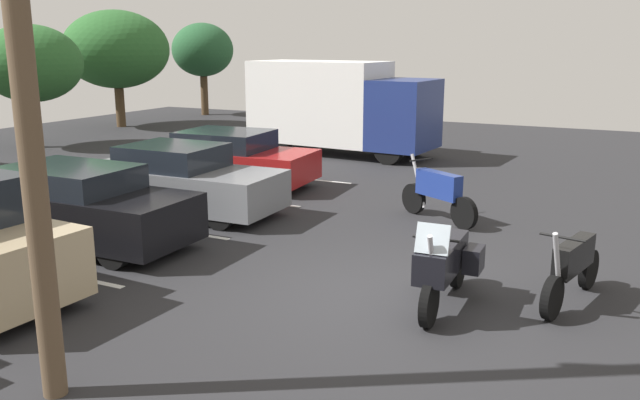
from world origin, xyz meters
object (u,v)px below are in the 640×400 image
Objects in this scene: motorcycle_touring at (444,264)px; utility_pole at (20,42)px; car_grey at (178,181)px; car_red at (228,159)px; car_black at (75,206)px; motorcycle_third at (438,193)px; box_truck at (339,106)px; motorcycle_second at (572,267)px.

utility_pole is at bearing 144.24° from motorcycle_touring.
car_grey reaches higher than motorcycle_touring.
car_black is at bearing -175.49° from car_red.
motorcycle_third is 0.31× the size of box_truck.
motorcycle_second is 0.46× the size of car_red.
car_grey is 2.93m from car_red.
car_grey is at bearing -178.53° from box_truck.
motorcycle_second is 4.65m from motorcycle_third.
car_black is 1.01× the size of car_red.
car_red is (2.86, 0.65, -0.01)m from car_grey.
utility_pole is (-9.65, -4.36, 2.96)m from car_red.
motorcycle_second is (0.98, -1.59, -0.11)m from motorcycle_touring.
motorcycle_third is 0.42× the size of car_grey.
car_grey reaches higher than car_red.
box_truck reaches higher than motorcycle_third.
utility_pole reaches higher than motorcycle_touring.
motorcycle_touring is at bearing -126.63° from car_red.
utility_pole is (-8.67, 1.55, 3.06)m from motorcycle_third.
car_black is 2.73m from car_grey.
motorcycle_second is 1.08× the size of motorcycle_third.
car_red is at bearing 80.60° from motorcycle_third.
motorcycle_touring is at bearing 121.61° from motorcycle_second.
motorcycle_touring is at bearing -111.32° from car_grey.
box_truck is (8.71, 0.22, 0.89)m from car_grey.
car_black reaches higher than motorcycle_third.
car_grey is (-1.87, 5.27, 0.11)m from motorcycle_third.
motorcycle_second is at bearing -140.48° from box_truck.
utility_pole reaches higher than motorcycle_second.
motorcycle_second is 0.33× the size of box_truck.
car_grey is 8.29m from utility_pole.
motorcycle_third is 0.28× the size of utility_pole.
car_black is 5.60m from car_red.
box_truck is at bearing 0.09° from car_black.
motorcycle_touring is 0.49× the size of car_black.
motorcycle_third is at bearing -10.16° from utility_pole.
car_black is at bearing 43.94° from utility_pole.
car_red is 5.94m from box_truck.
car_red is at bearing 63.34° from motorcycle_second.
motorcycle_touring is 1.08× the size of motorcycle_second.
motorcycle_third is 5.60m from car_grey.
motorcycle_second is at bearing -116.66° from car_red.
motorcycle_third is at bearing -70.43° from car_grey.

